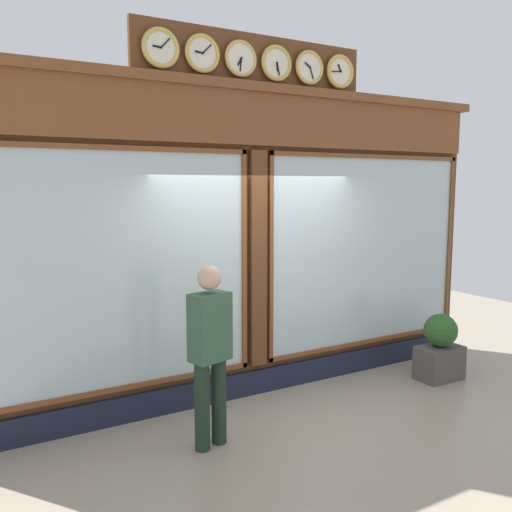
# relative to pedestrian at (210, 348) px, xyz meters

# --- Properties ---
(shop_facade) EXTENTS (6.66, 0.42, 4.00)m
(shop_facade) POSITION_rel_pedestrian_xyz_m (-1.02, -1.04, 0.85)
(shop_facade) COLOR #5B3319
(shop_facade) RESTS_ON ground_plane
(pedestrian) EXTENTS (0.40, 0.30, 1.69)m
(pedestrian) POSITION_rel_pedestrian_xyz_m (0.00, 0.00, 0.00)
(pedestrian) COLOR #1C2F21
(pedestrian) RESTS_ON ground_plane
(planter_box) EXTENTS (0.56, 0.36, 0.42)m
(planter_box) POSITION_rel_pedestrian_xyz_m (-3.21, -0.15, -0.72)
(planter_box) COLOR #4C4742
(planter_box) RESTS_ON ground_plane
(planter_shrub) EXTENTS (0.41, 0.41, 0.41)m
(planter_shrub) POSITION_rel_pedestrian_xyz_m (-3.21, -0.15, -0.31)
(planter_shrub) COLOR #285623
(planter_shrub) RESTS_ON planter_box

